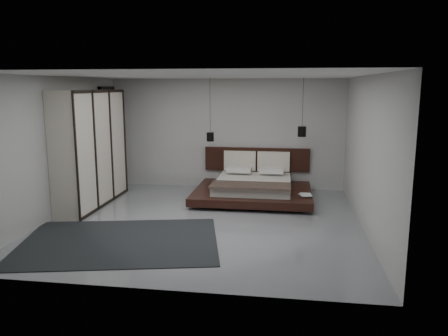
% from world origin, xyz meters
% --- Properties ---
extents(floor, '(6.00, 6.00, 0.00)m').
position_xyz_m(floor, '(0.00, 0.00, 0.00)').
color(floor, gray).
rests_on(floor, ground).
extents(ceiling, '(6.00, 6.00, 0.00)m').
position_xyz_m(ceiling, '(0.00, 0.00, 2.80)').
color(ceiling, white).
rests_on(ceiling, wall_back).
extents(wall_back, '(6.00, 0.00, 6.00)m').
position_xyz_m(wall_back, '(0.00, 3.00, 1.40)').
color(wall_back, '#B1B2AF').
rests_on(wall_back, floor).
extents(wall_front, '(6.00, 0.00, 6.00)m').
position_xyz_m(wall_front, '(0.00, -3.00, 1.40)').
color(wall_front, '#B1B2AF').
rests_on(wall_front, floor).
extents(wall_left, '(0.00, 6.00, 6.00)m').
position_xyz_m(wall_left, '(-3.00, 0.00, 1.40)').
color(wall_left, '#B1B2AF').
rests_on(wall_left, floor).
extents(wall_right, '(0.00, 6.00, 6.00)m').
position_xyz_m(wall_right, '(3.00, 0.00, 1.40)').
color(wall_right, '#B1B2AF').
rests_on(wall_right, floor).
extents(lattice_screen, '(0.05, 0.90, 2.60)m').
position_xyz_m(lattice_screen, '(-2.95, 2.45, 1.30)').
color(lattice_screen, black).
rests_on(lattice_screen, floor).
extents(bed, '(2.68, 2.35, 1.06)m').
position_xyz_m(bed, '(0.81, 1.91, 0.28)').
color(bed, black).
rests_on(bed, floor).
extents(book_lower, '(0.31, 0.33, 0.02)m').
position_xyz_m(book_lower, '(1.90, 1.27, 0.26)').
color(book_lower, '#99724C').
rests_on(book_lower, bed).
extents(book_upper, '(0.26, 0.34, 0.02)m').
position_xyz_m(book_upper, '(1.88, 1.24, 0.29)').
color(book_upper, '#99724C').
rests_on(book_upper, book_lower).
extents(pendant_left, '(0.18, 0.18, 1.51)m').
position_xyz_m(pendant_left, '(-0.29, 2.32, 1.40)').
color(pendant_left, black).
rests_on(pendant_left, ceiling).
extents(pendant_right, '(0.20, 0.20, 1.36)m').
position_xyz_m(pendant_right, '(1.90, 2.32, 1.56)').
color(pendant_right, black).
rests_on(pendant_right, ceiling).
extents(wardrobe, '(0.61, 2.58, 2.53)m').
position_xyz_m(wardrobe, '(-2.70, 0.87, 1.26)').
color(wardrobe, beige).
rests_on(wardrobe, floor).
extents(rug, '(3.71, 2.99, 0.01)m').
position_xyz_m(rug, '(-1.20, -1.38, 0.01)').
color(rug, black).
rests_on(rug, floor).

